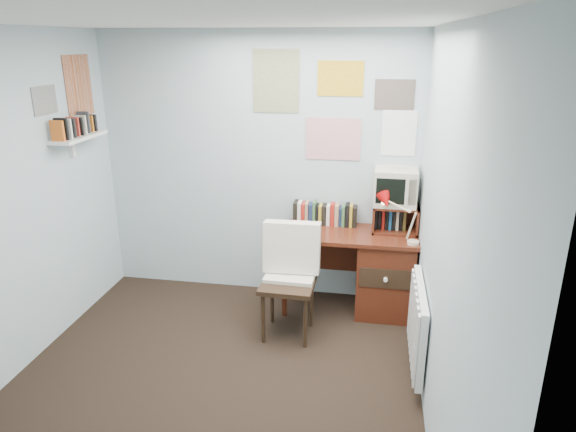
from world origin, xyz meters
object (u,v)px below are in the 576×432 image
(crt_tv, at_px, (396,185))
(tv_riser, at_px, (395,218))
(radiator, at_px, (418,325))
(wall_shelf, at_px, (79,137))
(desk, at_px, (378,270))
(desk_chair, at_px, (288,285))
(desk_lamp, at_px, (415,224))

(crt_tv, bearing_deg, tv_riser, -54.55)
(crt_tv, distance_m, radiator, 1.32)
(tv_riser, relative_size, wall_shelf, 0.65)
(wall_shelf, bearing_deg, desk, 8.40)
(crt_tv, height_order, radiator, crt_tv)
(radiator, bearing_deg, desk_chair, 159.66)
(crt_tv, relative_size, radiator, 0.46)
(desk_chair, xyz_separation_m, wall_shelf, (-1.83, 0.17, 1.15))
(desk_chair, xyz_separation_m, radiator, (1.03, -0.38, -0.05))
(desk_lamp, bearing_deg, tv_riser, 118.74)
(desk, height_order, radiator, desk)
(desk_chair, distance_m, radiator, 1.10)
(desk_chair, xyz_separation_m, crt_tv, (0.85, 0.68, 0.72))
(desk, relative_size, desk_chair, 1.29)
(desk_lamp, bearing_deg, desk_chair, -158.50)
(tv_riser, xyz_separation_m, radiator, (0.17, -1.04, -0.47))
(desk_chair, distance_m, crt_tv, 1.30)
(desk_lamp, height_order, tv_riser, desk_lamp)
(radiator, relative_size, wall_shelf, 1.29)
(desk, distance_m, desk_chair, 0.93)
(desk_lamp, height_order, crt_tv, crt_tv)
(desk_chair, height_order, tv_riser, tv_riser)
(desk_lamp, height_order, radiator, desk_lamp)
(desk, relative_size, tv_riser, 3.00)
(tv_riser, bearing_deg, desk_lamp, -63.35)
(desk, xyz_separation_m, radiator, (0.29, -0.93, 0.01))
(desk_chair, height_order, wall_shelf, wall_shelf)
(desk, relative_size, desk_lamp, 3.29)
(radiator, bearing_deg, desk_lamp, 91.55)
(desk_lamp, relative_size, crt_tv, 0.99)
(desk, xyz_separation_m, wall_shelf, (-2.57, -0.38, 1.21))
(desk, bearing_deg, desk_lamp, -35.08)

